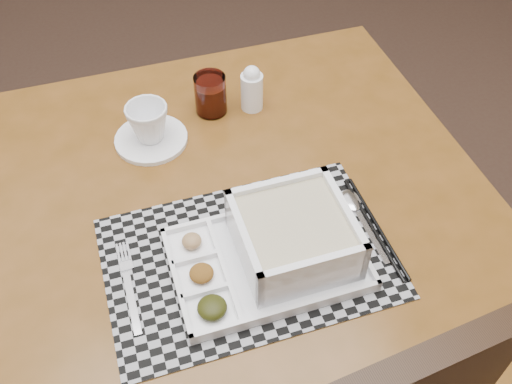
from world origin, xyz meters
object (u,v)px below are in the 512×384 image
dining_table (233,235)px  juice_glass (211,96)px  serving_tray (285,243)px  cup (148,123)px  creamer_bottle (252,88)px

dining_table → juice_glass: size_ratio=12.19×
serving_tray → cup: bearing=119.9°
dining_table → cup: 0.28m
juice_glass → cup: bearing=-153.2°
dining_table → cup: cup is taller
dining_table → serving_tray: 0.18m
serving_tray → cup: size_ratio=3.97×
dining_table → cup: bearing=120.2°
serving_tray → juice_glass: bearing=98.2°
dining_table → creamer_bottle: (0.10, 0.28, 0.13)m
creamer_bottle → juice_glass: bearing=175.6°
serving_tray → dining_table: bearing=119.4°
creamer_bottle → cup: bearing=-164.4°
cup → juice_glass: cup is taller
serving_tray → juice_glass: serving_tray is taller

